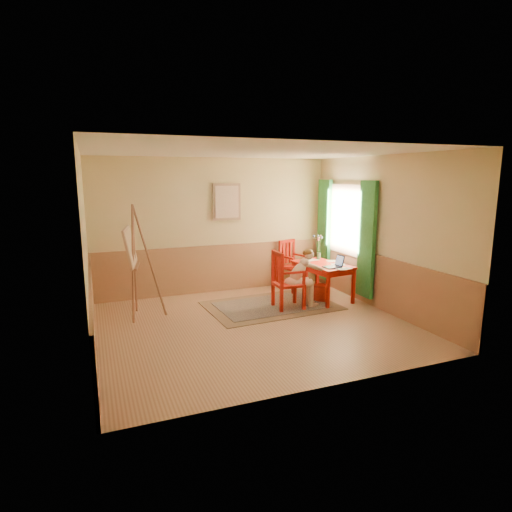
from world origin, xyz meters
name	(u,v)px	position (x,y,z in m)	size (l,w,h in m)	color
room	(254,242)	(0.00, 0.00, 1.40)	(5.04, 4.54, 2.84)	tan
wainscot	(238,284)	(0.00, 0.80, 0.50)	(5.00, 4.50, 1.00)	#AC7855
window	(345,230)	(2.42, 1.10, 1.35)	(0.12, 2.01, 2.20)	white
wall_portrait	(227,202)	(0.25, 2.20, 1.90)	(0.60, 0.05, 0.76)	#9E785B
rug	(271,305)	(0.68, 0.85, 0.01)	(2.49, 1.74, 0.02)	#8C7251
table	(323,268)	(1.81, 0.91, 0.63)	(0.89, 1.29, 0.72)	#B31406
chair_left	(286,280)	(0.86, 0.60, 0.54)	(0.52, 0.50, 1.09)	#B31406
chair_back	(292,264)	(1.67, 2.00, 0.52)	(0.58, 0.59, 1.03)	#B31406
figure	(301,276)	(1.17, 0.58, 0.61)	(0.82, 0.36, 1.11)	beige
laptop	(335,265)	(1.86, 0.55, 0.77)	(0.39, 0.26, 0.22)	#1E2338
papers	(331,263)	(1.98, 0.85, 0.72)	(0.69, 1.17, 0.00)	white
vase	(318,248)	(1.97, 1.36, 0.96)	(0.19, 0.27, 0.52)	#3F724C
wastebasket	(321,293)	(1.74, 0.81, 0.16)	(0.29, 0.29, 0.31)	red
easel	(132,251)	(-1.78, 1.15, 1.17)	(0.72, 0.88, 1.98)	brown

